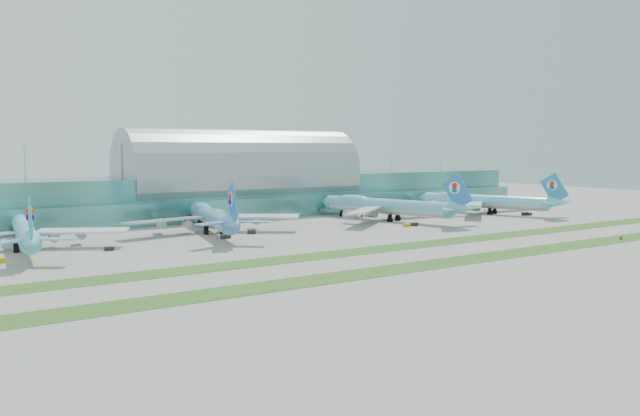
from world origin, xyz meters
TOP-DOWN VIEW (x-y plane):
  - ground at (0.00, 0.00)m, footprint 700.00×700.00m
  - terminal at (0.01, 128.79)m, footprint 340.00×69.10m
  - grass_strip_near at (0.00, -28.00)m, footprint 420.00×12.00m
  - grass_strip_far at (0.00, 2.00)m, footprint 420.00×12.00m
  - taxiline_a at (0.00, -48.00)m, footprint 420.00×0.35m
  - taxiline_b at (0.00, -14.00)m, footprint 420.00×0.35m
  - taxiline_c at (0.00, 18.00)m, footprint 420.00×0.35m
  - taxiline_d at (0.00, 40.00)m, footprint 420.00×0.35m
  - airliner_a at (-109.67, 64.46)m, footprint 65.13×74.21m
  - airliner_b at (-41.08, 70.88)m, footprint 69.15×79.50m
  - airliner_c at (43.95, 66.72)m, footprint 70.61×81.81m
  - airliner_d at (106.20, 63.24)m, footprint 66.12×76.98m
  - gse_b at (-86.90, 48.24)m, footprint 3.38×2.32m
  - gse_c at (-43.40, 52.64)m, footprint 3.85×2.43m
  - gse_d at (-29.54, 58.92)m, footprint 3.31×2.37m
  - gse_e at (36.98, 43.48)m, footprint 3.32×2.23m
  - gse_f at (41.19, 43.46)m, footprint 3.23×2.05m
  - gse_g at (118.79, 44.74)m, footprint 3.10×2.15m
  - gse_h at (116.80, 45.73)m, footprint 4.00×2.36m
  - taxiway_sign_east at (77.73, -29.05)m, footprint 2.69×1.04m

SIDE VIEW (x-z plane):
  - ground at x=0.00m, z-range 0.00..0.00m
  - taxiline_a at x=0.00m, z-range 0.00..0.01m
  - taxiline_b at x=0.00m, z-range 0.00..0.01m
  - taxiline_c at x=0.00m, z-range 0.00..0.01m
  - taxiline_d at x=0.00m, z-range 0.00..0.01m
  - grass_strip_near at x=0.00m, z-range 0.00..0.08m
  - grass_strip_far at x=0.00m, z-range 0.00..0.08m
  - taxiway_sign_east at x=77.73m, z-range -0.01..1.15m
  - gse_g at x=118.79m, z-range 0.00..1.28m
  - gse_b at x=-86.90m, z-range 0.00..1.29m
  - gse_c at x=-43.40m, z-range 0.00..1.43m
  - gse_e at x=36.98m, z-range 0.00..1.43m
  - gse_f at x=41.19m, z-range 0.00..1.44m
  - gse_d at x=-29.54m, z-range 0.00..1.48m
  - gse_h at x=116.80m, z-range 0.00..1.64m
  - airliner_a at x=-109.67m, z-range -3.91..16.50m
  - airliner_d at x=106.20m, z-range -4.20..17.74m
  - airliner_b at x=-41.08m, z-range -4.22..17.80m
  - airliner_c at x=43.95m, z-range -4.41..18.60m
  - terminal at x=0.01m, z-range -3.77..32.23m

